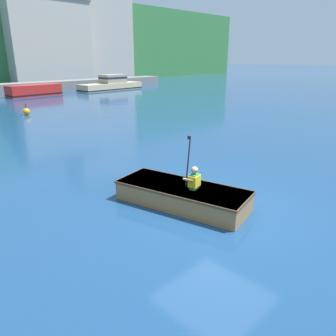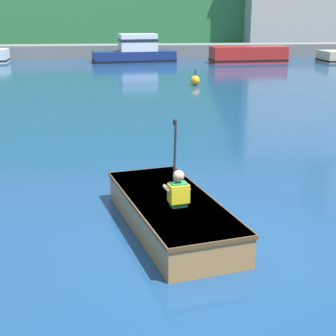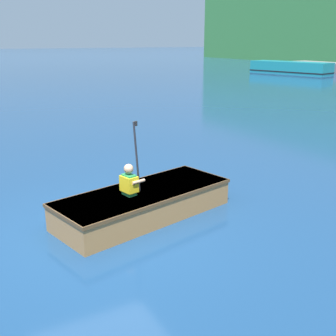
# 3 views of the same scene
# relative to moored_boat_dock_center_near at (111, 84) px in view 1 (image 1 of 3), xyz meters

# --- Properties ---
(ground_plane) EXTENTS (300.00, 300.00, 0.00)m
(ground_plane) POSITION_rel_moored_boat_dock_center_near_xyz_m (-16.66, -27.39, -0.59)
(ground_plane) COLOR navy
(waterfront_warehouse_left) EXTENTS (11.72, 8.55, 11.23)m
(waterfront_warehouse_left) POSITION_rel_moored_boat_dock_center_near_xyz_m (0.10, 16.38, 5.04)
(waterfront_warehouse_left) COLOR #B2A899
(waterfront_warehouse_left) RESTS_ON ground
(waterfront_office_block_center) EXTENTS (11.51, 6.45, 17.86)m
(waterfront_office_block_center) POSITION_rel_moored_boat_dock_center_near_xyz_m (9.01, 16.65, 8.35)
(waterfront_office_block_center) COLOR #B2A899
(waterfront_office_block_center) RESTS_ON ground
(moored_boat_dock_center_near) EXTENTS (7.76, 2.56, 1.67)m
(moored_boat_dock_center_near) POSITION_rel_moored_boat_dock_center_near_xyz_m (0.00, 0.00, 0.00)
(moored_boat_dock_center_near) COLOR #CCB789
(moored_boat_dock_center_near) RESTS_ON ground
(moored_boat_dock_center_far) EXTENTS (5.16, 2.01, 1.05)m
(moored_boat_dock_center_far) POSITION_rel_moored_boat_dock_center_near_xyz_m (-8.90, 0.07, -0.10)
(moored_boat_dock_center_far) COLOR red
(moored_boat_dock_center_far) RESTS_ON ground
(rowboat_foreground) EXTENTS (1.97, 3.53, 0.50)m
(rowboat_foreground) POSITION_rel_moored_boat_dock_center_near_xyz_m (-16.96, -26.41, -0.31)
(rowboat_foreground) COLOR #A3703D
(rowboat_foreground) RESTS_ON ground
(person_paddler) EXTENTS (0.41, 0.39, 1.28)m
(person_paddler) POSITION_rel_moored_boat_dock_center_near_xyz_m (-16.88, -26.77, 0.17)
(person_paddler) COLOR #267F3F
(person_paddler) RESTS_ON rowboat_foreground
(channel_buoy) EXTENTS (0.44, 0.44, 0.72)m
(channel_buoy) POSITION_rel_moored_boat_dock_center_near_xyz_m (-14.07, -10.31, -0.37)
(channel_buoy) COLOR orange
(channel_buoy) RESTS_ON ground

